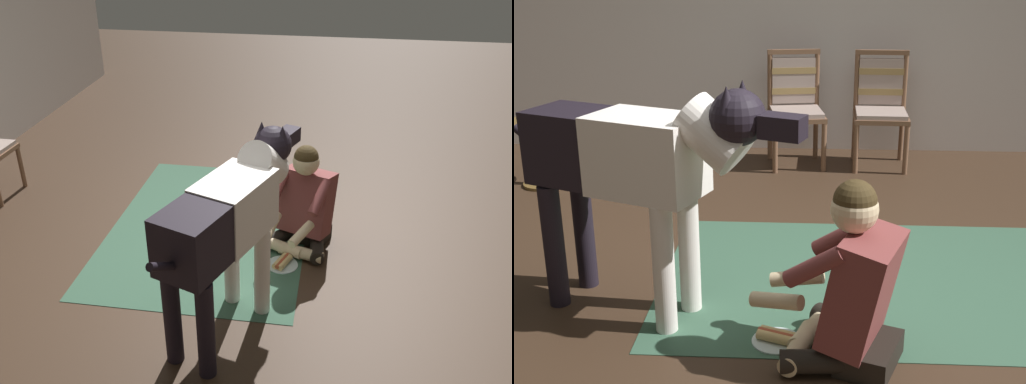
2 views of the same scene
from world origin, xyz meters
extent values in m
plane|color=#3A281B|center=(0.00, 0.00, 0.00)|extent=(15.49, 15.49, 0.00)
cube|color=beige|center=(0.00, 3.08, 1.30)|extent=(8.95, 0.10, 2.60)
cube|color=#365943|center=(0.16, 0.29, 0.00)|extent=(2.35, 1.67, 0.01)
cylinder|color=brown|center=(-0.05, 2.33, 0.21)|extent=(0.04, 0.04, 0.42)
cylinder|color=brown|center=(-0.46, 2.26, 0.21)|extent=(0.04, 0.04, 0.42)
cylinder|color=brown|center=(-0.12, 2.74, 0.21)|extent=(0.04, 0.04, 0.42)
cylinder|color=brown|center=(-0.53, 2.67, 0.21)|extent=(0.04, 0.04, 0.42)
cube|color=brown|center=(-0.29, 2.50, 0.44)|extent=(0.53, 0.53, 0.04)
cube|color=#A28C82|center=(-0.29, 2.50, 0.48)|extent=(0.49, 0.49, 0.04)
cylinder|color=brown|center=(-0.12, 2.74, 0.72)|extent=(0.04, 0.04, 0.52)
cylinder|color=brown|center=(-0.53, 2.67, 0.72)|extent=(0.04, 0.04, 0.52)
cube|color=brown|center=(-0.32, 2.71, 0.96)|extent=(0.46, 0.12, 0.04)
cube|color=#A28C82|center=(-0.32, 2.71, 0.71)|extent=(0.38, 0.11, 0.40)
cube|color=olive|center=(-0.32, 2.71, 0.80)|extent=(0.39, 0.12, 0.06)
cube|color=olive|center=(-0.32, 2.71, 0.62)|extent=(0.39, 0.12, 0.06)
cylinder|color=brown|center=(0.63, 2.29, 0.21)|extent=(0.04, 0.04, 0.42)
cylinder|color=brown|center=(0.22, 2.30, 0.21)|extent=(0.04, 0.04, 0.42)
cylinder|color=brown|center=(0.64, 2.71, 0.21)|extent=(0.04, 0.04, 0.42)
cylinder|color=brown|center=(0.23, 2.72, 0.21)|extent=(0.04, 0.04, 0.42)
cube|color=brown|center=(0.43, 2.50, 0.44)|extent=(0.47, 0.47, 0.04)
cube|color=#A28C82|center=(0.43, 2.50, 0.48)|extent=(0.43, 0.43, 0.04)
cylinder|color=brown|center=(0.64, 2.71, 0.72)|extent=(0.04, 0.04, 0.52)
cylinder|color=brown|center=(0.23, 2.72, 0.72)|extent=(0.04, 0.04, 0.52)
cube|color=brown|center=(0.44, 2.71, 0.96)|extent=(0.46, 0.06, 0.04)
cube|color=#A28C82|center=(0.44, 2.71, 0.71)|extent=(0.38, 0.06, 0.40)
cube|color=olive|center=(0.44, 2.71, 0.80)|extent=(0.39, 0.07, 0.06)
cube|color=olive|center=(0.44, 2.71, 0.62)|extent=(0.39, 0.07, 0.06)
cube|color=black|center=(0.11, -0.56, 0.06)|extent=(0.35, 0.40, 0.12)
cylinder|color=black|center=(-0.10, -0.65, 0.07)|extent=(0.41, 0.14, 0.11)
cylinder|color=beige|center=(-0.21, -0.53, 0.06)|extent=(0.19, 0.37, 0.09)
cylinder|color=black|center=(0.01, -0.36, 0.07)|extent=(0.36, 0.36, 0.11)
cylinder|color=beige|center=(-0.15, -0.37, 0.06)|extent=(0.24, 0.37, 0.09)
cube|color=brown|center=(0.06, -0.54, 0.38)|extent=(0.44, 0.49, 0.55)
cylinder|color=brown|center=(-0.15, -0.65, 0.53)|extent=(0.30, 0.18, 0.24)
cylinder|color=beige|center=(-0.32, -0.53, 0.30)|extent=(0.27, 0.20, 0.12)
cylinder|color=brown|center=(-0.02, -0.32, 0.53)|extent=(0.30, 0.18, 0.24)
cylinder|color=beige|center=(-0.23, -0.30, 0.30)|extent=(0.28, 0.13, 0.12)
sphere|color=beige|center=(0.02, -0.53, 0.75)|extent=(0.21, 0.21, 0.21)
sphere|color=#3A2C16|center=(0.02, -0.53, 0.78)|extent=(0.19, 0.19, 0.19)
cylinder|color=white|center=(-0.79, -0.09, 0.33)|extent=(0.11, 0.11, 0.67)
cylinder|color=white|center=(-0.88, -0.31, 0.33)|extent=(0.11, 0.11, 0.67)
cylinder|color=black|center=(-1.42, 0.15, 0.33)|extent=(0.11, 0.11, 0.67)
cylinder|color=black|center=(-1.50, -0.07, 0.33)|extent=(0.11, 0.11, 0.67)
cube|color=white|center=(-0.96, -0.15, 0.86)|extent=(0.62, 0.51, 0.39)
cube|color=black|center=(-1.35, -0.01, 0.86)|extent=(0.55, 0.47, 0.37)
cylinder|color=white|center=(-0.62, -0.28, 1.01)|extent=(0.45, 0.36, 0.37)
sphere|color=black|center=(-0.50, -0.33, 1.10)|extent=(0.26, 0.26, 0.26)
cube|color=black|center=(-0.30, -0.40, 1.08)|extent=(0.22, 0.18, 0.10)
cone|color=black|center=(-0.49, -0.25, 1.19)|extent=(0.12, 0.12, 0.12)
cone|color=black|center=(-0.54, -0.40, 1.19)|extent=(0.12, 0.12, 0.12)
cylinder|color=black|center=(-1.58, 0.08, 0.82)|extent=(0.34, 0.17, 0.23)
cylinder|color=silver|center=(-0.32, -0.40, 0.01)|extent=(0.24, 0.24, 0.01)
cylinder|color=#D7B571|center=(-0.33, -0.42, 0.04)|extent=(0.19, 0.11, 0.05)
cylinder|color=#D7B571|center=(-0.32, -0.38, 0.04)|extent=(0.19, 0.11, 0.05)
cylinder|color=#AB4628|center=(-0.32, -0.40, 0.04)|extent=(0.19, 0.10, 0.04)
cylinder|color=brown|center=(-2.30, 1.85, 0.26)|extent=(0.07, 0.07, 0.51)
cylinder|color=brown|center=(-2.30, 1.85, 0.01)|extent=(0.35, 0.35, 0.02)
cylinder|color=brown|center=(-2.30, 1.85, 0.53)|extent=(0.47, 0.47, 0.02)
camera|label=1|loc=(-3.93, -0.75, 2.57)|focal=39.48mm
camera|label=2|loc=(-0.19, -3.28, 1.80)|focal=48.07mm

